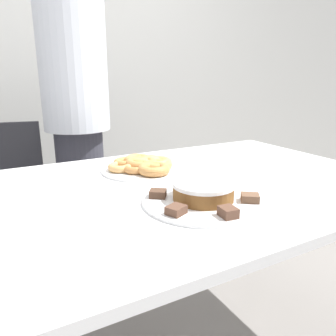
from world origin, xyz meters
TOP-DOWN VIEW (x-y plane):
  - wall_back at (0.00, 1.61)m, footprint 8.00×0.05m
  - table at (0.00, 0.00)m, footprint 1.72×1.02m
  - person_standing at (-0.08, 0.91)m, footprint 0.36×0.36m
  - office_chair_left at (-0.50, 0.90)m, footprint 0.52×0.52m
  - plate_cake at (0.02, -0.19)m, footprint 0.38×0.38m
  - plate_donuts at (0.00, 0.22)m, footprint 0.33×0.33m
  - frosted_cake at (0.02, -0.19)m, footprint 0.19×0.19m
  - lamington_0 at (-0.11, -0.25)m, footprint 0.06×0.06m
  - lamington_1 at (0.01, -0.33)m, footprint 0.05×0.05m
  - lamington_2 at (0.13, -0.27)m, footprint 0.07×0.07m
  - lamington_3 at (0.15, -0.13)m, footprint 0.06×0.06m
  - lamington_4 at (0.04, -0.05)m, footprint 0.05×0.05m
  - lamington_5 at (-0.09, -0.11)m, footprint 0.07×0.06m
  - donut_0 at (0.00, 0.22)m, footprint 0.13×0.13m
  - donut_1 at (-0.04, 0.18)m, footprint 0.10×0.10m
  - donut_2 at (0.01, 0.13)m, footprint 0.12×0.12m
  - donut_3 at (0.05, 0.18)m, footprint 0.12×0.12m
  - donut_4 at (0.07, 0.21)m, footprint 0.13×0.13m
  - donut_5 at (0.05, 0.27)m, footprint 0.11×0.11m
  - donut_6 at (0.01, 0.28)m, footprint 0.12×0.12m
  - donut_7 at (-0.04, 0.28)m, footprint 0.10×0.10m
  - donut_8 at (-0.09, 0.23)m, footprint 0.10×0.10m

SIDE VIEW (x-z plane):
  - office_chair_left at x=-0.50m, z-range -0.02..0.88m
  - table at x=0.00m, z-range 0.31..1.08m
  - plate_cake at x=0.02m, z-range 0.78..0.79m
  - plate_donuts at x=0.00m, z-range 0.78..0.79m
  - lamington_4 at x=0.04m, z-range 0.79..0.81m
  - lamington_5 at x=-0.09m, z-range 0.79..0.81m
  - lamington_2 at x=0.13m, z-range 0.79..0.81m
  - lamington_0 at x=-0.11m, z-range 0.79..0.81m
  - lamington_3 at x=0.15m, z-range 0.79..0.81m
  - lamington_1 at x=0.01m, z-range 0.79..0.81m
  - donut_1 at x=-0.04m, z-range 0.79..0.81m
  - donut_8 at x=-0.09m, z-range 0.79..0.81m
  - donut_7 at x=-0.04m, z-range 0.79..0.82m
  - donut_3 at x=0.05m, z-range 0.79..0.82m
  - donut_5 at x=0.05m, z-range 0.79..0.82m
  - donut_4 at x=0.07m, z-range 0.79..0.82m
  - donut_2 at x=0.01m, z-range 0.79..0.82m
  - donut_0 at x=0.00m, z-range 0.79..0.82m
  - donut_6 at x=0.01m, z-range 0.79..0.82m
  - frosted_cake at x=0.02m, z-range 0.79..0.84m
  - person_standing at x=-0.08m, z-range 0.05..1.76m
  - wall_back at x=0.00m, z-range 0.00..2.60m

